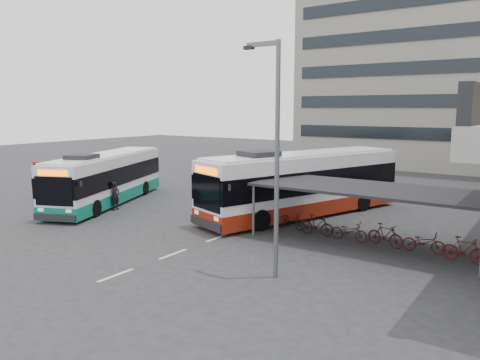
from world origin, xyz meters
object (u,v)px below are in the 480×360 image
Objects in this scene: pedestrian at (115,196)px; lamp_post at (275,146)px; bus_teal at (107,179)px; bus_main at (303,184)px.

lamp_post reaches higher than pedestrian.
pedestrian is 0.21× the size of lamp_post.
bus_teal is 1.39× the size of lamp_post.
bus_teal is (-11.67, -4.06, -0.19)m from bus_main.
lamp_post reaches higher than bus_teal.
bus_main reaches higher than bus_teal.
lamp_post is (3.64, -9.35, 2.91)m from bus_main.
lamp_post reaches higher than bus_main.
pedestrian is at bearing 162.93° from lamp_post.
lamp_post is at bearing -111.47° from pedestrian.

